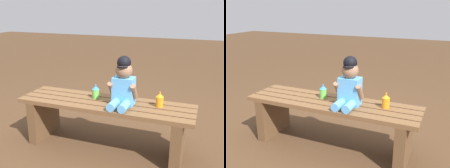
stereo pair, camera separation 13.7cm
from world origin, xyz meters
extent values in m
plane|color=#4C331E|center=(0.00, 0.00, 0.00)|extent=(16.00, 16.00, 0.00)
cube|color=brown|center=(0.00, -0.15, 0.41)|extent=(1.49, 0.09, 0.04)
cube|color=brown|center=(0.00, -0.05, 0.41)|extent=(1.49, 0.09, 0.04)
cube|color=brown|center=(0.00, 0.05, 0.41)|extent=(1.49, 0.09, 0.04)
cube|color=brown|center=(0.00, 0.15, 0.41)|extent=(1.49, 0.09, 0.04)
cube|color=brown|center=(-0.62, 0.00, 0.19)|extent=(0.08, 0.40, 0.39)
cube|color=brown|center=(0.62, 0.00, 0.19)|extent=(0.08, 0.40, 0.39)
cube|color=#59A5E5|center=(0.16, 0.00, 0.54)|extent=(0.17, 0.12, 0.23)
sphere|color=#8C664C|center=(0.16, 0.00, 0.71)|extent=(0.14, 0.14, 0.14)
cylinder|color=black|center=(0.16, -0.03, 0.75)|extent=(0.09, 0.09, 0.01)
sphere|color=black|center=(0.16, 0.00, 0.77)|extent=(0.11, 0.11, 0.11)
cylinder|color=#5DAEF0|center=(0.12, -0.12, 0.46)|extent=(0.07, 0.16, 0.07)
cylinder|color=#5DAEF0|center=(0.21, -0.12, 0.46)|extent=(0.07, 0.16, 0.07)
cylinder|color=#8C664C|center=(0.07, -0.03, 0.55)|extent=(0.04, 0.12, 0.14)
cylinder|color=#8C664C|center=(0.26, -0.03, 0.55)|extent=(0.04, 0.12, 0.14)
cylinder|color=#66CC4C|center=(-0.11, 0.05, 0.47)|extent=(0.06, 0.06, 0.08)
cone|color=#338CE5|center=(-0.11, 0.05, 0.52)|extent=(0.06, 0.06, 0.03)
cylinder|color=#338CE5|center=(-0.11, 0.05, 0.54)|extent=(0.01, 0.01, 0.02)
cylinder|color=orange|center=(0.45, 0.05, 0.47)|extent=(0.06, 0.06, 0.08)
cone|color=orange|center=(0.45, 0.05, 0.52)|extent=(0.06, 0.06, 0.03)
cylinder|color=orange|center=(0.45, 0.05, 0.54)|extent=(0.01, 0.01, 0.02)
camera|label=1|loc=(0.78, -1.92, 1.21)|focal=41.99mm
camera|label=2|loc=(0.91, -1.86, 1.21)|focal=41.99mm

